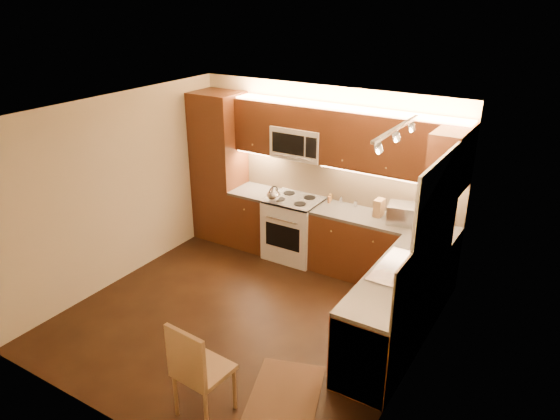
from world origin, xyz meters
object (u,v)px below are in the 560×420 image
Objects in this scene: sink at (403,263)px; knife_block at (379,208)px; stove at (294,228)px; microwave at (300,142)px; dining_chair at (204,368)px; toaster_oven at (404,214)px; kettle at (274,193)px; soap_bottle at (446,238)px.

sink is 3.70× the size of knife_block.
microwave is (0.00, 0.14, 1.26)m from stove.
dining_chair is (-0.36, -3.23, -0.51)m from knife_block.
dining_chair is at bearing -119.38° from sink.
toaster_oven is (1.60, 0.05, 0.56)m from stove.
kettle is 0.54× the size of toaster_oven.
stove is 2.21× the size of toaster_oven.
kettle is at bearing 176.92° from toaster_oven.
kettle is (-0.21, -0.36, -0.69)m from microwave.
sink is at bearing -56.70° from knife_block.
microwave is at bearing 79.15° from kettle.
dining_chair is at bearing -95.13° from knife_block.
soap_bottle is (1.01, -0.44, -0.01)m from knife_block.
dining_chair is (0.87, -3.13, 0.05)m from stove.
stove is 0.91× the size of dining_chair.
soap_bottle is (2.24, -0.47, -0.72)m from microwave.
toaster_oven is at bearing 124.71° from soap_bottle.
sink is 3.83× the size of kettle.
stove is 0.65m from kettle.
stove is 4.41× the size of soap_bottle.
soap_bottle is 0.21× the size of dining_chair.
sink is (2.00, -1.12, 0.52)m from stove.
sink is 1.24m from toaster_oven.
kettle is 2.45m from soap_bottle.
knife_block is at bearing 160.29° from toaster_oven.
stove is at bearing -90.00° from microwave.
kettle is (-2.21, 0.90, 0.06)m from sink.
sink is at bearing -29.36° from stove.
toaster_oven is at bearing 28.15° from kettle.
microwave is 3.64× the size of soap_bottle.
toaster_oven is at bearing 81.47° from dining_chair.
knife_block is at bearing 4.70° from stove.
soap_bottle is (2.24, -0.34, 0.54)m from stove.
dining_chair is (1.08, -2.91, -0.53)m from kettle.
kettle is at bearing -120.32° from microwave.
knife_block is 1.10m from soap_bottle.
soap_bottle is at bearing 16.90° from kettle.
microwave is at bearing 109.23° from dining_chair.
dining_chair reaches higher than stove.
soap_bottle reaches higher than dining_chair.
stove is 3.96× the size of knife_block.
toaster_oven is 0.37m from knife_block.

